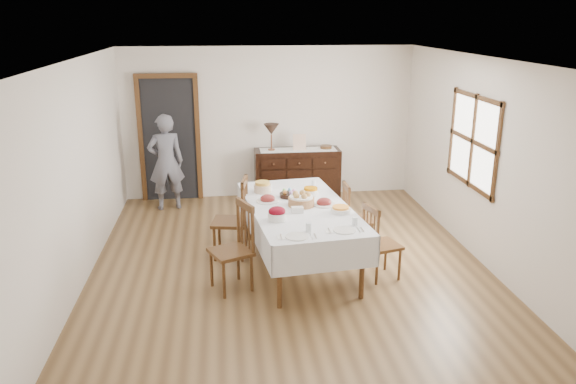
{
  "coord_description": "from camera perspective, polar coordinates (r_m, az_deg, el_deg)",
  "views": [
    {
      "loc": [
        -0.78,
        -6.61,
        3.08
      ],
      "look_at": [
        0.0,
        0.1,
        0.95
      ],
      "focal_mm": 35.0,
      "sensor_mm": 36.0,
      "label": 1
    }
  ],
  "objects": [
    {
      "name": "table_lamp",
      "position": [
        9.52,
        -1.71,
        6.31
      ],
      "size": [
        0.26,
        0.26,
        0.46
      ],
      "color": "brown",
      "rests_on": "sideboard"
    },
    {
      "name": "picture_frame",
      "position": [
        9.58,
        1.18,
        5.07
      ],
      "size": [
        0.22,
        0.08,
        0.28
      ],
      "color": "beige",
      "rests_on": "sideboard"
    },
    {
      "name": "ham_platter_a",
      "position": [
        7.15,
        -2.09,
        -0.75
      ],
      "size": [
        0.29,
        0.29,
        0.11
      ],
      "color": "white",
      "rests_on": "dining_table"
    },
    {
      "name": "chair_left_near",
      "position": [
        6.56,
        -5.41,
        -5.49
      ],
      "size": [
        0.57,
        0.57,
        1.04
      ],
      "rotation": [
        0.0,
        0.0,
        -1.15
      ],
      "color": "#4D2F17",
      "rests_on": "ground"
    },
    {
      "name": "person",
      "position": [
        9.36,
        -12.31,
        3.3
      ],
      "size": [
        0.59,
        0.45,
        1.7
      ],
      "primitive_type": "imported",
      "rotation": [
        0.0,
        0.0,
        3.36
      ],
      "color": "slate",
      "rests_on": "ground"
    },
    {
      "name": "pineapple_bowl",
      "position": [
        7.53,
        -2.61,
        0.5
      ],
      "size": [
        0.23,
        0.23,
        0.14
      ],
      "color": "beige",
      "rests_on": "dining_table"
    },
    {
      "name": "dining_table",
      "position": [
        7.02,
        1.12,
        -2.15
      ],
      "size": [
        1.47,
        2.49,
        0.81
      ],
      "rotation": [
        0.0,
        0.0,
        0.12
      ],
      "color": "silver",
      "rests_on": "ground"
    },
    {
      "name": "bread_basket",
      "position": [
        6.98,
        1.35,
        -0.83
      ],
      "size": [
        0.33,
        0.33,
        0.18
      ],
      "color": "#97673F",
      "rests_on": "dining_table"
    },
    {
      "name": "beet_bowl",
      "position": [
        6.49,
        -1.13,
        -2.25
      ],
      "size": [
        0.21,
        0.21,
        0.16
      ],
      "color": "white",
      "rests_on": "dining_table"
    },
    {
      "name": "chair_left_far",
      "position": [
        7.41,
        -5.51,
        -2.59
      ],
      "size": [
        0.52,
        0.52,
        1.08
      ],
      "rotation": [
        0.0,
        0.0,
        -1.74
      ],
      "color": "#4D2F17",
      "rests_on": "ground"
    },
    {
      "name": "ham_platter_b",
      "position": [
        7.03,
        3.68,
        -1.1
      ],
      "size": [
        0.29,
        0.29,
        0.11
      ],
      "color": "white",
      "rests_on": "dining_table"
    },
    {
      "name": "room_shell",
      "position": [
        7.21,
        -1.45,
        5.97
      ],
      "size": [
        5.02,
        6.02,
        2.65
      ],
      "color": "white",
      "rests_on": "ground"
    },
    {
      "name": "setting_left",
      "position": [
        6.07,
        1.27,
        -4.21
      ],
      "size": [
        0.43,
        0.31,
        0.1
      ],
      "color": "white",
      "rests_on": "dining_table"
    },
    {
      "name": "carrot_bowl",
      "position": [
        7.43,
        2.32,
        0.1
      ],
      "size": [
        0.2,
        0.2,
        0.1
      ],
      "color": "white",
      "rests_on": "dining_table"
    },
    {
      "name": "setting_right",
      "position": [
        6.28,
        6.07,
        -3.57
      ],
      "size": [
        0.43,
        0.31,
        0.1
      ],
      "color": "white",
      "rests_on": "dining_table"
    },
    {
      "name": "glass_far_b",
      "position": [
        7.78,
        2.62,
        0.9
      ],
      "size": [
        0.06,
        0.06,
        0.09
      ],
      "color": "white",
      "rests_on": "dining_table"
    },
    {
      "name": "ground",
      "position": [
        7.33,
        0.09,
        -7.33
      ],
      "size": [
        6.0,
        6.0,
        0.0
      ],
      "primitive_type": "plane",
      "color": "brown"
    },
    {
      "name": "chair_right_far",
      "position": [
        7.69,
        6.78,
        -2.48
      ],
      "size": [
        0.39,
        0.39,
        0.93
      ],
      "rotation": [
        0.0,
        0.0,
        1.57
      ],
      "color": "#4D2F17",
      "rests_on": "ground"
    },
    {
      "name": "glass_far_a",
      "position": [
        7.62,
        -1.88,
        0.56
      ],
      "size": [
        0.07,
        0.07,
        0.09
      ],
      "color": "white",
      "rests_on": "dining_table"
    },
    {
      "name": "runner",
      "position": [
        9.64,
        1.02,
        4.33
      ],
      "size": [
        1.3,
        0.35,
        0.01
      ],
      "color": "white",
      "rests_on": "sideboard"
    },
    {
      "name": "egg_basket",
      "position": [
        7.32,
        0.07,
        -0.24
      ],
      "size": [
        0.24,
        0.24,
        0.11
      ],
      "color": "black",
      "rests_on": "dining_table"
    },
    {
      "name": "deco_bowl",
      "position": [
        9.73,
        3.88,
        4.57
      ],
      "size": [
        0.2,
        0.2,
        0.06
      ],
      "color": "#4D2F17",
      "rests_on": "sideboard"
    },
    {
      "name": "chair_right_near",
      "position": [
        6.88,
        9.22,
        -4.99
      ],
      "size": [
        0.48,
        0.48,
        0.94
      ],
      "rotation": [
        0.0,
        0.0,
        1.84
      ],
      "color": "#4D2F17",
      "rests_on": "ground"
    },
    {
      "name": "butter_dish",
      "position": [
        6.75,
        0.96,
        -1.82
      ],
      "size": [
        0.15,
        0.11,
        0.07
      ],
      "color": "white",
      "rests_on": "dining_table"
    },
    {
      "name": "casserole_dish",
      "position": [
        6.78,
        5.37,
        -1.79
      ],
      "size": [
        0.24,
        0.24,
        0.08
      ],
      "color": "white",
      "rests_on": "dining_table"
    },
    {
      "name": "sideboard",
      "position": [
        9.77,
        0.94,
        1.83
      ],
      "size": [
        1.47,
        0.53,
        0.88
      ],
      "color": "black",
      "rests_on": "ground"
    }
  ]
}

